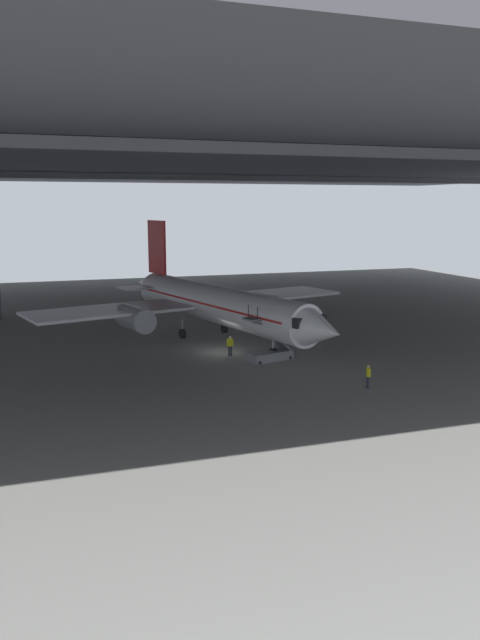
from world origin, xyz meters
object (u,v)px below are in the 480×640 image
airplane_main (214,304)px  crew_worker_near_nose (368,375)px  crew_worker_by_stairs (230,345)px  boarding_stairs (269,351)px

airplane_main → crew_worker_near_nose: bearing=-73.5°
airplane_main → crew_worker_near_nose: size_ratio=20.25×
crew_worker_by_stairs → crew_worker_near_nose: bearing=-62.9°
airplane_main → boarding_stairs: 9.42m
crew_worker_near_nose → crew_worker_by_stairs: bearing=117.1°
boarding_stairs → crew_worker_near_nose: 9.73m
airplane_main → crew_worker_by_stairs: 6.92m
airplane_main → crew_worker_near_nose: (5.34, -17.97, -2.35)m
boarding_stairs → crew_worker_by_stairs: size_ratio=2.79×
boarding_stairs → crew_worker_by_stairs: (-2.42, 2.38, 0.19)m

